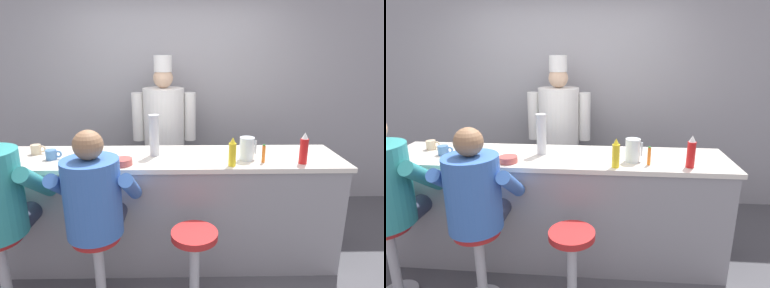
{
  "view_description": "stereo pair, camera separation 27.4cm",
  "coord_description": "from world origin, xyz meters",
  "views": [
    {
      "loc": [
        0.15,
        -2.33,
        1.88
      ],
      "look_at": [
        0.2,
        0.3,
        1.12
      ],
      "focal_mm": 30.0,
      "sensor_mm": 36.0,
      "label": 1
    },
    {
      "loc": [
        0.42,
        -2.32,
        1.88
      ],
      "look_at": [
        0.2,
        0.3,
        1.12
      ],
      "focal_mm": 30.0,
      "sensor_mm": 36.0,
      "label": 2
    }
  ],
  "objects": [
    {
      "name": "hot_sauce_bottle_orange",
      "position": [
        0.78,
        0.16,
        1.07
      ],
      "size": [
        0.03,
        0.03,
        0.15
      ],
      "color": "orange",
      "rests_on": "diner_counter"
    },
    {
      "name": "coffee_mug_blue",
      "position": [
        -0.99,
        0.27,
        1.04
      ],
      "size": [
        0.14,
        0.09,
        0.08
      ],
      "color": "#4C7AB2",
      "rests_on": "diner_counter"
    },
    {
      "name": "ketchup_bottle_red",
      "position": [
        1.1,
        0.13,
        1.12
      ],
      "size": [
        0.07,
        0.07,
        0.26
      ],
      "color": "red",
      "rests_on": "diner_counter"
    },
    {
      "name": "diner_counter",
      "position": [
        0.0,
        0.33,
        0.5
      ],
      "size": [
        2.99,
        0.67,
        1.0
      ],
      "color": "gray",
      "rests_on": "ground_plane"
    },
    {
      "name": "diner_seated_blue",
      "position": [
        -0.5,
        -0.27,
        0.87
      ],
      "size": [
        0.59,
        0.58,
        1.39
      ],
      "color": "#B2B5BA",
      "rests_on": "ground_plane"
    },
    {
      "name": "wall_back",
      "position": [
        0.0,
        1.61,
        1.35
      ],
      "size": [
        10.0,
        0.06,
        2.7
      ],
      "color": "#99999E",
      "rests_on": "ground_plane"
    },
    {
      "name": "empty_stool_round",
      "position": [
        0.2,
        -0.3,
        0.43
      ],
      "size": [
        0.34,
        0.34,
        0.64
      ],
      "color": "#B2B5BA",
      "rests_on": "ground_plane"
    },
    {
      "name": "ground_plane",
      "position": [
        0.0,
        0.0,
        0.0
      ],
      "size": [
        20.0,
        20.0,
        0.0
      ],
      "primitive_type": "plane",
      "color": "#4C4C51"
    },
    {
      "name": "coffee_mug_tan",
      "position": [
        -1.18,
        0.42,
        1.04
      ],
      "size": [
        0.13,
        0.09,
        0.09
      ],
      "color": "beige",
      "rests_on": "diner_counter"
    },
    {
      "name": "cup_stack_steel",
      "position": [
        -0.13,
        0.36,
        1.18
      ],
      "size": [
        0.09,
        0.09,
        0.36
      ],
      "color": "#B7BABF",
      "rests_on": "diner_counter"
    },
    {
      "name": "water_pitcher_clear",
      "position": [
        0.66,
        0.23,
        1.1
      ],
      "size": [
        0.14,
        0.12,
        0.19
      ],
      "color": "silver",
      "rests_on": "diner_counter"
    },
    {
      "name": "mustard_bottle_yellow",
      "position": [
        0.51,
        0.08,
        1.11
      ],
      "size": [
        0.06,
        0.06,
        0.24
      ],
      "color": "yellow",
      "rests_on": "diner_counter"
    },
    {
      "name": "cereal_bowl",
      "position": [
        -0.36,
        0.12,
        1.03
      ],
      "size": [
        0.15,
        0.15,
        0.05
      ],
      "color": "#B24C47",
      "rests_on": "diner_counter"
    },
    {
      "name": "cook_in_whites_near",
      "position": [
        -0.1,
        1.26,
        1.01
      ],
      "size": [
        0.72,
        0.46,
        1.84
      ],
      "color": "#232328",
      "rests_on": "ground_plane"
    },
    {
      "name": "breakfast_plate",
      "position": [
        -0.7,
        0.34,
        1.01
      ],
      "size": [
        0.25,
        0.25,
        0.05
      ],
      "color": "white",
      "rests_on": "diner_counter"
    }
  ]
}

